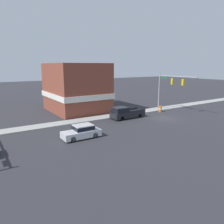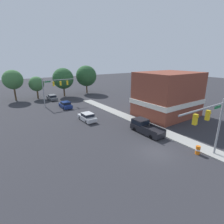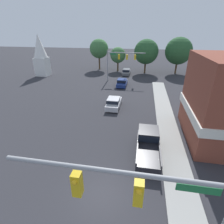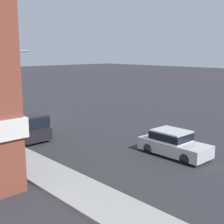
{
  "view_description": "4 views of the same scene",
  "coord_description": "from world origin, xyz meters",
  "px_view_note": "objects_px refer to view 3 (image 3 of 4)",
  "views": [
    {
      "loc": [
        -23.84,
        25.5,
        8.26
      ],
      "look_at": [
        0.24,
        9.81,
        2.12
      ],
      "focal_mm": 35.0,
      "sensor_mm": 36.0,
      "label": 1
    },
    {
      "loc": [
        -15.34,
        -12.61,
        11.12
      ],
      "look_at": [
        0.12,
        9.76,
        2.8
      ],
      "focal_mm": 28.0,
      "sensor_mm": 36.0,
      "label": 2
    },
    {
      "loc": [
        2.27,
        -8.65,
        10.86
      ],
      "look_at": [
        -0.9,
        9.25,
        2.13
      ],
      "focal_mm": 28.0,
      "sensor_mm": 36.0,
      "label": 3
    },
    {
      "loc": [
        13.69,
        26.28,
        6.37
      ],
      "look_at": [
        0.0,
        11.48,
        2.45
      ],
      "focal_mm": 50.0,
      "sensor_mm": 36.0,
      "label": 4
    }
  ],
  "objects_px": {
    "car_second_ahead": "(122,83)",
    "car_distant": "(126,72)",
    "car_lead": "(114,103)",
    "pickup_truck_parked": "(148,144)"
  },
  "relations": [
    {
      "from": "car_lead",
      "to": "car_distant",
      "type": "distance_m",
      "value": 21.16
    },
    {
      "from": "car_lead",
      "to": "car_second_ahead",
      "type": "height_order",
      "value": "car_lead"
    },
    {
      "from": "car_second_ahead",
      "to": "car_lead",
      "type": "bearing_deg",
      "value": -89.5
    },
    {
      "from": "car_second_ahead",
      "to": "pickup_truck_parked",
      "type": "bearing_deg",
      "value": -76.29
    },
    {
      "from": "car_second_ahead",
      "to": "car_distant",
      "type": "relative_size",
      "value": 0.91
    },
    {
      "from": "car_second_ahead",
      "to": "car_distant",
      "type": "bearing_deg",
      "value": 90.8
    },
    {
      "from": "car_second_ahead",
      "to": "pickup_truck_parked",
      "type": "relative_size",
      "value": 0.77
    },
    {
      "from": "car_lead",
      "to": "car_distant",
      "type": "xyz_separation_m",
      "value": [
        -0.24,
        21.16,
        -0.03
      ]
    },
    {
      "from": "car_distant",
      "to": "pickup_truck_parked",
      "type": "relative_size",
      "value": 0.84
    },
    {
      "from": "car_lead",
      "to": "pickup_truck_parked",
      "type": "xyz_separation_m",
      "value": [
        4.97,
        -9.81,
        0.13
      ]
    }
  ]
}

